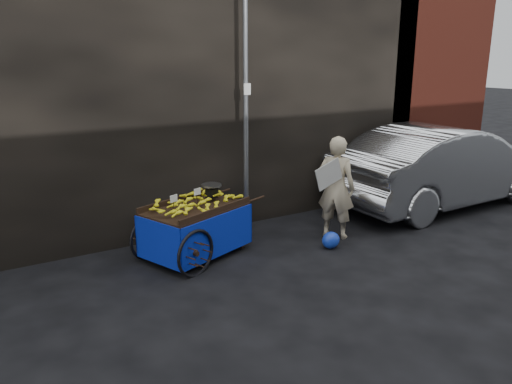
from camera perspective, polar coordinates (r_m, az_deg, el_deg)
ground at (r=7.50m, az=1.96°, el=-7.59°), size 80.00×80.00×0.00m
building_wall at (r=9.36m, az=-4.81°, el=12.72°), size 13.50×2.00×5.00m
street_pole at (r=8.22m, az=-1.18°, el=8.96°), size 0.12×0.10×4.00m
banana_cart at (r=7.39m, az=-7.21°, el=-2.44°), size 2.21×1.54×1.10m
vendor at (r=8.22m, az=9.14°, el=0.54°), size 0.94×0.74×1.69m
plastic_bag at (r=7.91m, az=8.55°, el=-5.46°), size 0.30×0.24×0.27m
parked_car at (r=10.59m, az=20.70°, el=2.82°), size 4.87×1.70×1.60m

